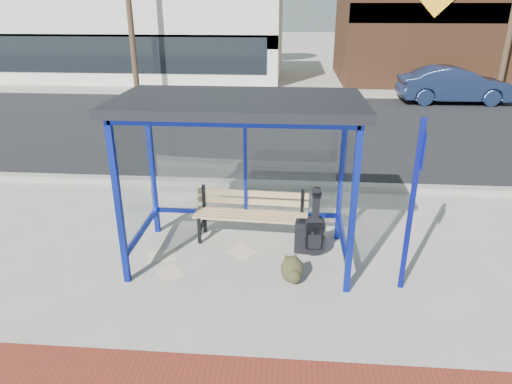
# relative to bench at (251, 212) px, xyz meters

# --- Properties ---
(ground) EXTENTS (120.00, 120.00, 0.00)m
(ground) POSITION_rel_bench_xyz_m (-0.10, -0.61, -0.48)
(ground) COLOR #B2ADA0
(ground) RESTS_ON ground
(curb_near) EXTENTS (60.00, 0.25, 0.12)m
(curb_near) POSITION_rel_bench_xyz_m (-0.10, 2.29, -0.42)
(curb_near) COLOR gray
(curb_near) RESTS_ON ground
(street_asphalt) EXTENTS (60.00, 10.00, 0.00)m
(street_asphalt) POSITION_rel_bench_xyz_m (-0.10, 7.39, -0.48)
(street_asphalt) COLOR black
(street_asphalt) RESTS_ON ground
(curb_far) EXTENTS (60.00, 0.25, 0.12)m
(curb_far) POSITION_rel_bench_xyz_m (-0.10, 12.49, -0.42)
(curb_far) COLOR gray
(curb_far) RESTS_ON ground
(far_sidewalk) EXTENTS (60.00, 4.00, 0.01)m
(far_sidewalk) POSITION_rel_bench_xyz_m (-0.10, 14.39, -0.48)
(far_sidewalk) COLOR #B2ADA0
(far_sidewalk) RESTS_ON ground
(bus_shelter) EXTENTS (3.30, 1.80, 2.42)m
(bus_shelter) POSITION_rel_bench_xyz_m (-0.10, -0.54, 1.59)
(bus_shelter) COLOR navy
(bus_shelter) RESTS_ON ground
(storefront_white) EXTENTS (18.00, 6.04, 4.00)m
(storefront_white) POSITION_rel_bench_xyz_m (-9.10, 17.37, 1.52)
(storefront_white) COLOR silver
(storefront_white) RESTS_ON ground
(storefront_brown) EXTENTS (10.00, 7.08, 6.40)m
(storefront_brown) POSITION_rel_bench_xyz_m (7.90, 17.88, 2.72)
(storefront_brown) COLOR #59331E
(storefront_brown) RESTS_ON ground
(bench) EXTENTS (1.82, 0.53, 0.85)m
(bench) POSITION_rel_bench_xyz_m (0.00, 0.00, 0.00)
(bench) COLOR black
(bench) RESTS_ON ground
(guitar_bag) EXTENTS (0.38, 0.13, 1.04)m
(guitar_bag) POSITION_rel_bench_xyz_m (1.00, -0.43, -0.10)
(guitar_bag) COLOR black
(guitar_bag) RESTS_ON ground
(suitcase) EXTENTS (0.35, 0.25, 0.56)m
(suitcase) POSITION_rel_bench_xyz_m (0.87, -0.36, -0.22)
(suitcase) COLOR black
(suitcase) RESTS_ON ground
(backpack) EXTENTS (0.37, 0.35, 0.38)m
(backpack) POSITION_rel_bench_xyz_m (0.67, -1.21, -0.30)
(backpack) COLOR #302E1A
(backpack) RESTS_ON ground
(sign_post) EXTENTS (0.12, 0.29, 2.33)m
(sign_post) POSITION_rel_bench_xyz_m (2.15, -1.20, 0.83)
(sign_post) COLOR navy
(sign_post) RESTS_ON ground
(newspaper_a) EXTENTS (0.50, 0.44, 0.01)m
(newspaper_a) POSITION_rel_bench_xyz_m (-1.31, -0.67, -0.48)
(newspaper_a) COLOR white
(newspaper_a) RESTS_ON ground
(newspaper_b) EXTENTS (0.45, 0.47, 0.01)m
(newspaper_b) POSITION_rel_bench_xyz_m (-1.07, -1.11, -0.48)
(newspaper_b) COLOR white
(newspaper_b) RESTS_ON ground
(newspaper_c) EXTENTS (0.50, 0.49, 0.01)m
(newspaper_c) POSITION_rel_bench_xyz_m (-0.10, -0.45, -0.48)
(newspaper_c) COLOR white
(newspaper_c) RESTS_ON ground
(parked_car) EXTENTS (4.20, 1.57, 1.37)m
(parked_car) POSITION_rel_bench_xyz_m (6.77, 11.63, 0.20)
(parked_car) COLOR #182443
(parked_car) RESTS_ON ground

